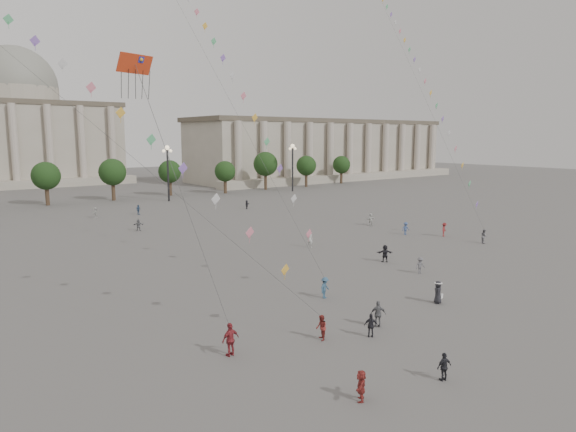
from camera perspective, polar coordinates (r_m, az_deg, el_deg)
ground at (r=35.89m, az=11.93°, el=-11.40°), size 360.00×360.00×0.00m
hall_east at (r=153.47m, az=3.99°, el=7.36°), size 84.00×26.22×17.20m
hall_central at (r=153.29m, az=-27.74°, el=8.55°), size 48.30×34.30×35.50m
tree_row at (r=103.37m, az=-22.65°, el=4.32°), size 137.12×5.12×8.00m
lamp_post_mid_east at (r=100.61m, az=-13.23°, el=5.78°), size 2.00×0.90×10.65m
lamp_post_far_east at (r=116.02m, az=0.52°, el=6.38°), size 2.00×0.90×10.65m
person_crowd_0 at (r=84.89m, az=-16.30°, el=0.68°), size 1.01×0.76×1.59m
person_crowd_3 at (r=51.69m, az=10.73°, el=-4.11°), size 1.60×1.33×1.72m
person_crowd_4 at (r=83.48m, az=-20.61°, el=0.36°), size 1.22×1.56×1.66m
person_crowd_6 at (r=48.13m, az=14.48°, el=-5.33°), size 1.07×0.74×1.52m
person_crowd_7 at (r=72.55m, az=9.16°, el=-0.36°), size 1.63×0.61×1.72m
person_crowd_8 at (r=66.56m, az=16.97°, el=-1.45°), size 1.28×1.04×1.73m
person_crowd_9 at (r=88.09m, az=-4.59°, el=1.27°), size 1.42×1.15×1.52m
person_crowd_12 at (r=70.27m, az=-16.28°, el=-0.97°), size 1.49×1.05×1.55m
person_crowd_13 at (r=57.47m, az=2.43°, el=-2.57°), size 0.70×0.82×1.89m
person_crowd_14 at (r=66.41m, az=12.94°, el=-1.36°), size 1.17×0.84×1.63m
tourist_0 at (r=29.92m, az=-6.41°, el=-13.47°), size 1.19×0.61×1.94m
tourist_1 at (r=32.76m, az=9.22°, el=-11.93°), size 0.90×0.85×1.50m
tourist_2 at (r=25.53m, az=8.13°, el=-18.15°), size 1.32×1.28×1.50m
tourist_3 at (r=34.43m, az=9.99°, el=-10.68°), size 1.08×0.94×1.75m
tourist_4 at (r=28.24m, az=16.96°, el=-15.72°), size 0.93×0.53×1.48m
kite_flyer_0 at (r=31.98m, az=3.73°, el=-12.28°), size 0.89×0.96×1.57m
kite_flyer_1 at (r=39.77m, az=4.13°, el=-7.95°), size 1.22×0.97×1.66m
kite_flyer_2 at (r=63.81m, az=20.95°, el=-2.12°), size 0.99×1.01×1.65m
hat_person at (r=40.07m, az=16.33°, el=-8.08°), size 0.97×0.97×1.70m
dragon_kite at (r=30.76m, az=-16.51°, el=14.43°), size 2.67×2.93×15.71m
kite_train_east at (r=80.42m, az=13.88°, el=16.07°), size 15.50×32.69×53.36m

